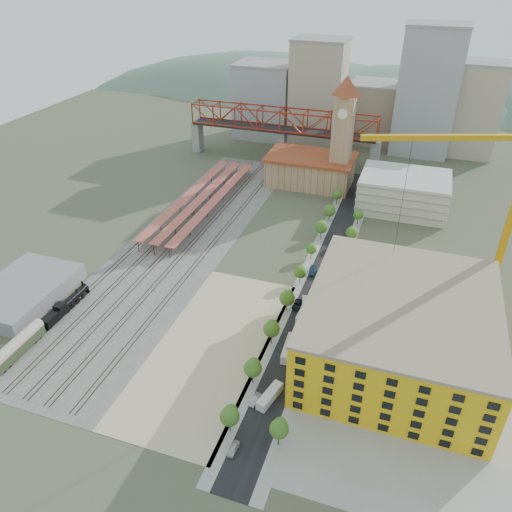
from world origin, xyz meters
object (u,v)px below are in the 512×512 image
(coach, at_px, (18,346))
(site_trailer_b, at_px, (289,349))
(site_trailer_c, at_px, (304,313))
(site_trailer_a, at_px, (270,396))
(car_0, at_px, (233,449))
(clock_tower, at_px, (343,124))
(site_trailer_d, at_px, (306,308))
(construction_building, at_px, (399,329))
(tower_crane, at_px, (504,192))
(locomotive, at_px, (67,304))

(coach, distance_m, site_trailer_b, 69.96)
(site_trailer_c, bearing_deg, site_trailer_a, -87.33)
(site_trailer_a, height_order, car_0, site_trailer_a)
(clock_tower, bearing_deg, site_trailer_a, -86.30)
(site_trailer_b, distance_m, site_trailer_d, 18.31)
(construction_building, bearing_deg, clock_tower, 108.78)
(construction_building, relative_size, car_0, 12.31)
(site_trailer_b, bearing_deg, tower_crane, 34.15)
(locomotive, height_order, coach, coach)
(construction_building, height_order, locomotive, construction_building)
(locomotive, relative_size, car_0, 4.99)
(locomotive, bearing_deg, site_trailer_a, -11.66)
(construction_building, distance_m, site_trailer_c, 28.63)
(clock_tower, distance_m, tower_crane, 89.98)
(locomotive, bearing_deg, car_0, -25.06)
(construction_building, xyz_separation_m, site_trailer_a, (-26.00, -23.79, -8.23))
(coach, bearing_deg, site_trailer_a, 5.45)
(site_trailer_a, bearing_deg, tower_crane, 63.07)
(locomotive, distance_m, site_trailer_a, 67.39)
(construction_building, height_order, site_trailer_c, construction_building)
(coach, height_order, tower_crane, tower_crane)
(site_trailer_b, bearing_deg, coach, -164.15)
(tower_crane, xyz_separation_m, car_0, (-48.28, -67.62, -36.55))
(locomotive, relative_size, site_trailer_d, 2.26)
(clock_tower, height_order, construction_building, clock_tower)
(site_trailer_b, bearing_deg, construction_building, 11.41)
(clock_tower, bearing_deg, car_0, -87.95)
(construction_building, bearing_deg, tower_crane, 55.45)
(construction_building, relative_size, site_trailer_d, 5.57)
(site_trailer_c, relative_size, site_trailer_d, 1.04)
(clock_tower, xyz_separation_m, site_trailer_a, (8.00, -123.78, -27.52))
(site_trailer_d, bearing_deg, tower_crane, 5.21)
(site_trailer_b, bearing_deg, clock_tower, 90.79)
(site_trailer_b, height_order, car_0, site_trailer_b)
(clock_tower, xyz_separation_m, construction_building, (34.00, -99.99, -19.29))
(tower_crane, height_order, site_trailer_d, tower_crane)
(construction_building, height_order, site_trailer_b, construction_building)
(coach, height_order, site_trailer_d, coach)
(clock_tower, bearing_deg, site_trailer_d, -84.84)
(locomotive, distance_m, site_trailer_b, 66.08)
(locomotive, bearing_deg, tower_crane, 18.93)
(site_trailer_a, height_order, site_trailer_c, site_trailer_c)
(site_trailer_d, bearing_deg, site_trailer_b, -104.92)
(locomotive, height_order, car_0, locomotive)
(site_trailer_a, bearing_deg, clock_tower, 107.94)
(coach, bearing_deg, site_trailer_b, 19.34)
(tower_crane, bearing_deg, site_trailer_a, -131.17)
(locomotive, relative_size, coach, 1.20)
(locomotive, relative_size, site_trailer_b, 2.08)
(tower_crane, relative_size, site_trailer_c, 6.37)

